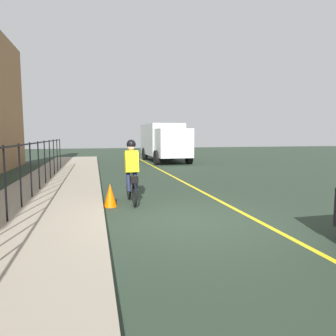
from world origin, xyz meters
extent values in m
plane|color=#263528|center=(0.00, 0.00, 0.00)|extent=(80.00, 80.00, 0.00)
cube|color=yellow|center=(0.00, -1.60, 0.00)|extent=(36.00, 0.12, 0.01)
cube|color=gray|center=(0.00, 3.40, 0.07)|extent=(40.00, 3.20, 0.15)
cylinder|color=black|center=(0.34, 3.80, 0.95)|extent=(0.04, 0.04, 1.60)
cylinder|color=black|center=(1.66, 3.80, 0.95)|extent=(0.04, 0.04, 1.60)
cylinder|color=black|center=(2.98, 3.80, 0.95)|extent=(0.04, 0.04, 1.60)
cylinder|color=black|center=(4.30, 3.80, 0.95)|extent=(0.04, 0.04, 1.60)
cylinder|color=black|center=(5.62, 3.80, 0.95)|extent=(0.04, 0.04, 1.60)
cylinder|color=black|center=(6.94, 3.80, 0.95)|extent=(0.04, 0.04, 1.60)
cylinder|color=black|center=(8.26, 3.80, 0.95)|extent=(0.04, 0.04, 1.60)
cylinder|color=black|center=(9.58, 3.80, 0.95)|extent=(0.04, 0.04, 1.60)
cylinder|color=black|center=(10.91, 3.80, 0.95)|extent=(0.04, 0.04, 1.60)
cube|color=black|center=(1.00, 3.80, 1.70)|extent=(19.81, 0.04, 0.04)
torus|color=black|center=(2.67, 1.00, 0.33)|extent=(0.66, 0.09, 0.66)
torus|color=black|center=(1.62, 0.96, 0.33)|extent=(0.66, 0.09, 0.66)
cube|color=black|center=(2.14, 0.98, 0.58)|extent=(0.93, 0.08, 0.24)
cylinder|color=black|center=(1.99, 0.97, 0.73)|extent=(0.03, 0.03, 0.35)
cube|color=yellow|center=(2.04, 0.97, 1.21)|extent=(0.35, 0.37, 0.63)
sphere|color=tan|center=(2.09, 0.97, 1.62)|extent=(0.22, 0.22, 0.22)
sphere|color=black|center=(2.09, 0.97, 1.70)|extent=(0.26, 0.26, 0.26)
cylinder|color=#191E38|center=(2.02, 1.07, 0.68)|extent=(0.34, 0.13, 0.65)
cylinder|color=#191E38|center=(2.03, 0.87, 0.68)|extent=(0.34, 0.13, 0.65)
cube|color=black|center=(1.67, 0.96, 0.75)|extent=(0.25, 0.21, 0.18)
cube|color=#ABB2B6|center=(16.43, -3.04, 1.63)|extent=(4.81, 2.51, 2.30)
cube|color=#B4C1BF|center=(13.01, -3.12, 1.43)|extent=(1.87, 2.25, 1.90)
cylinder|color=black|center=(13.17, -4.24, 0.48)|extent=(0.97, 0.32, 0.96)
cylinder|color=black|center=(13.12, -2.00, 0.48)|extent=(0.97, 0.32, 0.96)
cylinder|color=black|center=(17.51, -4.14, 0.48)|extent=(0.97, 0.32, 0.96)
cylinder|color=black|center=(17.46, -1.90, 0.48)|extent=(0.97, 0.32, 0.96)
cone|color=#EF5400|center=(1.83, 1.60, 0.32)|extent=(0.36, 0.36, 0.63)
camera|label=1|loc=(-6.52, 1.99, 1.95)|focal=32.65mm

